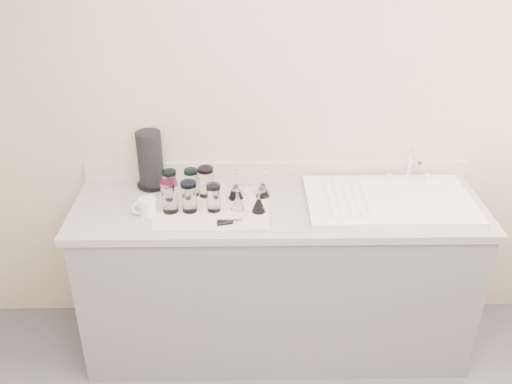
{
  "coord_description": "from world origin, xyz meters",
  "views": [
    {
      "loc": [
        -0.15,
        -1.27,
        2.32
      ],
      "look_at": [
        -0.12,
        1.15,
        1.0
      ],
      "focal_mm": 40.0,
      "sensor_mm": 36.0,
      "label": 1
    }
  ],
  "objects_px": {
    "tumbler_blue": "(189,196)",
    "goblet_front_left": "(238,202)",
    "tumbler_teal": "(170,184)",
    "can_opener": "(230,222)",
    "white_mug": "(147,207)",
    "goblet_back_right": "(263,188)",
    "paper_towel_roll": "(150,160)",
    "sink_unit": "(389,200)",
    "tumbler_lavender": "(214,197)",
    "tumbler_cyan": "(191,182)",
    "tumbler_purple": "(206,182)",
    "tumbler_magenta": "(170,196)",
    "goblet_front_right": "(259,204)",
    "goblet_back_left": "(236,189)"
  },
  "relations": [
    {
      "from": "tumbler_lavender",
      "to": "paper_towel_roll",
      "type": "height_order",
      "value": "paper_towel_roll"
    },
    {
      "from": "goblet_back_right",
      "to": "tumbler_purple",
      "type": "bearing_deg",
      "value": 178.28
    },
    {
      "from": "tumbler_teal",
      "to": "sink_unit",
      "type": "bearing_deg",
      "value": -3.97
    },
    {
      "from": "tumbler_lavender",
      "to": "tumbler_magenta",
      "type": "bearing_deg",
      "value": -178.77
    },
    {
      "from": "sink_unit",
      "to": "tumbler_lavender",
      "type": "xyz_separation_m",
      "value": [
        -0.87,
        -0.07,
        0.06
      ]
    },
    {
      "from": "can_opener",
      "to": "white_mug",
      "type": "xyz_separation_m",
      "value": [
        -0.4,
        0.1,
        0.03
      ]
    },
    {
      "from": "goblet_back_left",
      "to": "paper_towel_roll",
      "type": "relative_size",
      "value": 0.46
    },
    {
      "from": "tumbler_purple",
      "to": "goblet_front_right",
      "type": "distance_m",
      "value": 0.31
    },
    {
      "from": "tumbler_blue",
      "to": "goblet_back_left",
      "type": "distance_m",
      "value": 0.26
    },
    {
      "from": "tumbler_blue",
      "to": "tumbler_lavender",
      "type": "bearing_deg",
      "value": 0.25
    },
    {
      "from": "goblet_back_right",
      "to": "can_opener",
      "type": "distance_m",
      "value": 0.31
    },
    {
      "from": "sink_unit",
      "to": "paper_towel_roll",
      "type": "distance_m",
      "value": 1.24
    },
    {
      "from": "tumbler_magenta",
      "to": "goblet_front_left",
      "type": "bearing_deg",
      "value": 2.03
    },
    {
      "from": "goblet_front_left",
      "to": "tumbler_lavender",
      "type": "bearing_deg",
      "value": -176.51
    },
    {
      "from": "sink_unit",
      "to": "tumbler_purple",
      "type": "relative_size",
      "value": 5.22
    },
    {
      "from": "goblet_front_right",
      "to": "goblet_back_left",
      "type": "bearing_deg",
      "value": 129.73
    },
    {
      "from": "tumbler_magenta",
      "to": "goblet_front_left",
      "type": "xyz_separation_m",
      "value": [
        0.33,
        0.01,
        -0.04
      ]
    },
    {
      "from": "tumbler_lavender",
      "to": "tumbler_blue",
      "type": "bearing_deg",
      "value": -179.75
    },
    {
      "from": "tumbler_teal",
      "to": "goblet_back_right",
      "type": "xyz_separation_m",
      "value": [
        0.47,
        -0.0,
        -0.03
      ]
    },
    {
      "from": "tumbler_teal",
      "to": "goblet_back_right",
      "type": "distance_m",
      "value": 0.47
    },
    {
      "from": "tumbler_lavender",
      "to": "goblet_front_left",
      "type": "bearing_deg",
      "value": 3.49
    },
    {
      "from": "tumbler_lavender",
      "to": "tumbler_teal",
      "type": "bearing_deg",
      "value": 147.91
    },
    {
      "from": "tumbler_blue",
      "to": "goblet_front_left",
      "type": "distance_m",
      "value": 0.24
    },
    {
      "from": "tumbler_cyan",
      "to": "tumbler_blue",
      "type": "distance_m",
      "value": 0.16
    },
    {
      "from": "tumbler_blue",
      "to": "goblet_front_left",
      "type": "height_order",
      "value": "tumbler_blue"
    },
    {
      "from": "tumbler_purple",
      "to": "tumbler_lavender",
      "type": "bearing_deg",
      "value": -73.24
    },
    {
      "from": "tumbler_blue",
      "to": "goblet_back_right",
      "type": "height_order",
      "value": "tumbler_blue"
    },
    {
      "from": "tumbler_lavender",
      "to": "goblet_back_right",
      "type": "xyz_separation_m",
      "value": [
        0.24,
        0.14,
        -0.03
      ]
    },
    {
      "from": "sink_unit",
      "to": "tumbler_purple",
      "type": "xyz_separation_m",
      "value": [
        -0.92,
        0.08,
        0.07
      ]
    },
    {
      "from": "goblet_back_right",
      "to": "paper_towel_roll",
      "type": "relative_size",
      "value": 0.44
    },
    {
      "from": "white_mug",
      "to": "can_opener",
      "type": "bearing_deg",
      "value": -13.58
    },
    {
      "from": "can_opener",
      "to": "goblet_back_left",
      "type": "bearing_deg",
      "value": 85.11
    },
    {
      "from": "tumbler_teal",
      "to": "tumbler_magenta",
      "type": "bearing_deg",
      "value": -83.2
    },
    {
      "from": "tumbler_teal",
      "to": "can_opener",
      "type": "distance_m",
      "value": 0.41
    },
    {
      "from": "goblet_back_left",
      "to": "paper_towel_roll",
      "type": "xyz_separation_m",
      "value": [
        -0.44,
        0.15,
        0.09
      ]
    },
    {
      "from": "tumbler_lavender",
      "to": "goblet_front_right",
      "type": "bearing_deg",
      "value": -3.53
    },
    {
      "from": "goblet_back_left",
      "to": "white_mug",
      "type": "xyz_separation_m",
      "value": [
        -0.42,
        -0.15,
        -0.01
      ]
    },
    {
      "from": "goblet_back_left",
      "to": "goblet_front_left",
      "type": "bearing_deg",
      "value": -84.47
    },
    {
      "from": "tumbler_teal",
      "to": "tumbler_magenta",
      "type": "xyz_separation_m",
      "value": [
        0.02,
        -0.15,
        0.01
      ]
    },
    {
      "from": "sink_unit",
      "to": "tumbler_cyan",
      "type": "distance_m",
      "value": 1.0
    },
    {
      "from": "sink_unit",
      "to": "tumbler_teal",
      "type": "xyz_separation_m",
      "value": [
        -1.1,
        0.08,
        0.06
      ]
    },
    {
      "from": "goblet_back_left",
      "to": "tumbler_purple",
      "type": "bearing_deg",
      "value": 169.68
    },
    {
      "from": "tumbler_magenta",
      "to": "tumbler_blue",
      "type": "bearing_deg",
      "value": 2.46
    },
    {
      "from": "goblet_front_left",
      "to": "white_mug",
      "type": "relative_size",
      "value": 0.96
    },
    {
      "from": "tumbler_cyan",
      "to": "can_opener",
      "type": "distance_m",
      "value": 0.35
    },
    {
      "from": "tumbler_magenta",
      "to": "tumbler_lavender",
      "type": "height_order",
      "value": "tumbler_magenta"
    },
    {
      "from": "tumbler_magenta",
      "to": "sink_unit",
      "type": "bearing_deg",
      "value": 3.78
    },
    {
      "from": "tumbler_blue",
      "to": "tumbler_teal",
      "type": "bearing_deg",
      "value": 127.63
    },
    {
      "from": "goblet_back_right",
      "to": "paper_towel_roll",
      "type": "bearing_deg",
      "value": 166.98
    },
    {
      "from": "can_opener",
      "to": "paper_towel_roll",
      "type": "distance_m",
      "value": 0.6
    }
  ]
}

